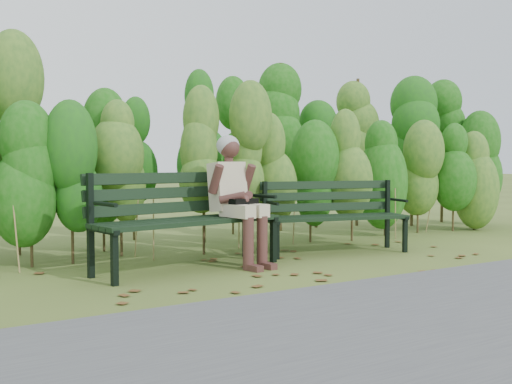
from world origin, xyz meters
TOP-DOWN VIEW (x-y plane):
  - ground at (0.00, 0.00)m, footprint 80.00×80.00m
  - footpath at (0.00, -2.20)m, footprint 60.00×2.50m
  - hedge_band at (0.00, 1.86)m, footprint 11.04×1.67m
  - leaf_litter at (-0.34, -0.18)m, footprint 5.82×2.15m
  - bench_left at (-0.77, 0.50)m, footprint 2.00×0.93m
  - bench_right at (1.18, 0.55)m, footprint 1.76×0.92m
  - seated_woman at (-0.22, 0.39)m, footprint 0.54×0.79m

SIDE VIEW (x-z plane):
  - ground at x=0.00m, z-range 0.00..0.00m
  - leaf_litter at x=-0.34m, z-range 0.00..0.01m
  - footpath at x=0.00m, z-range 0.00..0.01m
  - bench_right at x=1.18m, z-range 0.07..0.91m
  - bench_left at x=-0.77m, z-range 0.09..1.05m
  - seated_woman at x=-0.22m, z-range 0.09..1.44m
  - hedge_band at x=0.00m, z-range 0.05..2.47m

